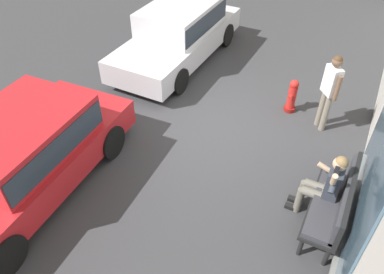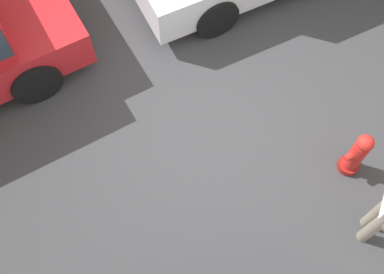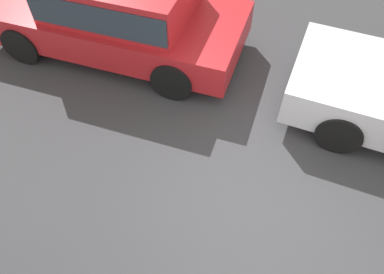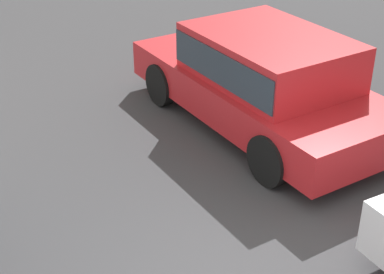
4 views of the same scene
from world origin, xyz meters
name	(u,v)px [view 2 (image 2 of 4)]	position (x,y,z in m)	size (l,w,h in m)	color
ground_plane	(202,118)	(0.00, 0.00, 0.00)	(60.00, 60.00, 0.00)	#38383A
fire_hydrant	(357,154)	(-1.31, 1.44, 0.39)	(0.38, 0.26, 0.81)	maroon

